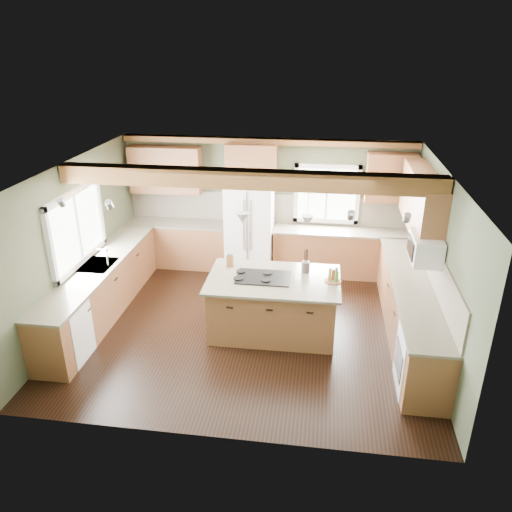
# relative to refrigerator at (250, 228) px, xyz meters

# --- Properties ---
(floor) EXTENTS (5.60, 5.60, 0.00)m
(floor) POSITION_rel_refrigerator_xyz_m (0.30, -2.12, -0.90)
(floor) COLOR black
(floor) RESTS_ON ground
(ceiling) EXTENTS (5.60, 5.60, 0.00)m
(ceiling) POSITION_rel_refrigerator_xyz_m (0.30, -2.12, 1.70)
(ceiling) COLOR silver
(ceiling) RESTS_ON wall_back
(wall_back) EXTENTS (5.60, 0.00, 5.60)m
(wall_back) POSITION_rel_refrigerator_xyz_m (0.30, 0.38, 0.40)
(wall_back) COLOR #3F4632
(wall_back) RESTS_ON ground
(wall_left) EXTENTS (0.00, 5.00, 5.00)m
(wall_left) POSITION_rel_refrigerator_xyz_m (-2.50, -2.12, 0.40)
(wall_left) COLOR #3F4632
(wall_left) RESTS_ON ground
(wall_right) EXTENTS (0.00, 5.00, 5.00)m
(wall_right) POSITION_rel_refrigerator_xyz_m (3.10, -2.12, 0.40)
(wall_right) COLOR #3F4632
(wall_right) RESTS_ON ground
(ceiling_beam) EXTENTS (5.55, 0.26, 0.26)m
(ceiling_beam) POSITION_rel_refrigerator_xyz_m (0.30, -2.18, 1.57)
(ceiling_beam) COLOR #573618
(ceiling_beam) RESTS_ON ceiling
(soffit_trim) EXTENTS (5.55, 0.20, 0.10)m
(soffit_trim) POSITION_rel_refrigerator_xyz_m (0.30, 0.28, 1.64)
(soffit_trim) COLOR #573618
(soffit_trim) RESTS_ON ceiling
(backsplash_back) EXTENTS (5.58, 0.03, 0.58)m
(backsplash_back) POSITION_rel_refrigerator_xyz_m (0.30, 0.36, 0.31)
(backsplash_back) COLOR brown
(backsplash_back) RESTS_ON wall_back
(backsplash_right) EXTENTS (0.03, 3.70, 0.58)m
(backsplash_right) POSITION_rel_refrigerator_xyz_m (3.08, -2.07, 0.31)
(backsplash_right) COLOR brown
(backsplash_right) RESTS_ON wall_right
(base_cab_back_left) EXTENTS (2.02, 0.60, 0.88)m
(base_cab_back_left) POSITION_rel_refrigerator_xyz_m (-1.49, 0.08, -0.46)
(base_cab_back_left) COLOR brown
(base_cab_back_left) RESTS_ON floor
(counter_back_left) EXTENTS (2.06, 0.64, 0.04)m
(counter_back_left) POSITION_rel_refrigerator_xyz_m (-1.49, 0.08, 0.00)
(counter_back_left) COLOR #4B4437
(counter_back_left) RESTS_ON base_cab_back_left
(base_cab_back_right) EXTENTS (2.62, 0.60, 0.88)m
(base_cab_back_right) POSITION_rel_refrigerator_xyz_m (1.79, 0.08, -0.46)
(base_cab_back_right) COLOR brown
(base_cab_back_right) RESTS_ON floor
(counter_back_right) EXTENTS (2.66, 0.64, 0.04)m
(counter_back_right) POSITION_rel_refrigerator_xyz_m (1.79, 0.08, 0.00)
(counter_back_right) COLOR #4B4437
(counter_back_right) RESTS_ON base_cab_back_right
(base_cab_left) EXTENTS (0.60, 3.70, 0.88)m
(base_cab_left) POSITION_rel_refrigerator_xyz_m (-2.20, -2.07, -0.46)
(base_cab_left) COLOR brown
(base_cab_left) RESTS_ON floor
(counter_left) EXTENTS (0.64, 3.74, 0.04)m
(counter_left) POSITION_rel_refrigerator_xyz_m (-2.20, -2.07, 0.00)
(counter_left) COLOR #4B4437
(counter_left) RESTS_ON base_cab_left
(base_cab_right) EXTENTS (0.60, 3.70, 0.88)m
(base_cab_right) POSITION_rel_refrigerator_xyz_m (2.80, -2.07, -0.46)
(base_cab_right) COLOR brown
(base_cab_right) RESTS_ON floor
(counter_right) EXTENTS (0.64, 3.74, 0.04)m
(counter_right) POSITION_rel_refrigerator_xyz_m (2.80, -2.07, 0.00)
(counter_right) COLOR #4B4437
(counter_right) RESTS_ON base_cab_right
(upper_cab_back_left) EXTENTS (1.40, 0.35, 0.90)m
(upper_cab_back_left) POSITION_rel_refrigerator_xyz_m (-1.69, 0.21, 1.05)
(upper_cab_back_left) COLOR brown
(upper_cab_back_left) RESTS_ON wall_back
(upper_cab_over_fridge) EXTENTS (0.96, 0.35, 0.70)m
(upper_cab_over_fridge) POSITION_rel_refrigerator_xyz_m (-0.00, 0.21, 1.25)
(upper_cab_over_fridge) COLOR brown
(upper_cab_over_fridge) RESTS_ON wall_back
(upper_cab_right) EXTENTS (0.35, 2.20, 0.90)m
(upper_cab_right) POSITION_rel_refrigerator_xyz_m (2.92, -1.22, 1.05)
(upper_cab_right) COLOR brown
(upper_cab_right) RESTS_ON wall_right
(upper_cab_back_corner) EXTENTS (0.90, 0.35, 0.90)m
(upper_cab_back_corner) POSITION_rel_refrigerator_xyz_m (2.60, 0.21, 1.05)
(upper_cab_back_corner) COLOR brown
(upper_cab_back_corner) RESTS_ON wall_back
(window_left) EXTENTS (0.04, 1.60, 1.05)m
(window_left) POSITION_rel_refrigerator_xyz_m (-2.48, -2.07, 0.65)
(window_left) COLOR white
(window_left) RESTS_ON wall_left
(window_back) EXTENTS (1.10, 0.04, 1.00)m
(window_back) POSITION_rel_refrigerator_xyz_m (1.45, 0.36, 0.65)
(window_back) COLOR white
(window_back) RESTS_ON wall_back
(sink) EXTENTS (0.50, 0.65, 0.03)m
(sink) POSITION_rel_refrigerator_xyz_m (-2.20, -2.07, 0.01)
(sink) COLOR #262628
(sink) RESTS_ON counter_left
(faucet) EXTENTS (0.02, 0.02, 0.28)m
(faucet) POSITION_rel_refrigerator_xyz_m (-2.02, -2.07, 0.15)
(faucet) COLOR #B2B2B7
(faucet) RESTS_ON sink
(dishwasher) EXTENTS (0.60, 0.60, 0.84)m
(dishwasher) POSITION_rel_refrigerator_xyz_m (-2.19, -3.37, -0.47)
(dishwasher) COLOR white
(dishwasher) RESTS_ON floor
(oven) EXTENTS (0.60, 0.72, 0.84)m
(oven) POSITION_rel_refrigerator_xyz_m (2.79, -3.37, -0.47)
(oven) COLOR white
(oven) RESTS_ON floor
(microwave) EXTENTS (0.40, 0.70, 0.38)m
(microwave) POSITION_rel_refrigerator_xyz_m (2.88, -2.17, 0.65)
(microwave) COLOR white
(microwave) RESTS_ON wall_right
(pendant_left) EXTENTS (0.18, 0.18, 0.16)m
(pendant_left) POSITION_rel_refrigerator_xyz_m (0.22, -2.19, 0.98)
(pendant_left) COLOR #B2B2B7
(pendant_left) RESTS_ON ceiling
(pendant_right) EXTENTS (0.18, 0.18, 0.16)m
(pendant_right) POSITION_rel_refrigerator_xyz_m (1.18, -2.18, 0.98)
(pendant_right) COLOR #B2B2B7
(pendant_right) RESTS_ON ceiling
(refrigerator) EXTENTS (0.90, 0.74, 1.80)m
(refrigerator) POSITION_rel_refrigerator_xyz_m (0.00, 0.00, 0.00)
(refrigerator) COLOR white
(refrigerator) RESTS_ON floor
(island) EXTENTS (1.92, 1.18, 0.88)m
(island) POSITION_rel_refrigerator_xyz_m (0.70, -2.18, -0.46)
(island) COLOR olive
(island) RESTS_ON floor
(island_top) EXTENTS (2.05, 1.31, 0.04)m
(island_top) POSITION_rel_refrigerator_xyz_m (0.70, -2.18, 0.00)
(island_top) COLOR #4B4437
(island_top) RESTS_ON island
(cooktop) EXTENTS (0.83, 0.56, 0.02)m
(cooktop) POSITION_rel_refrigerator_xyz_m (0.54, -2.18, 0.03)
(cooktop) COLOR black
(cooktop) RESTS_ON island_top
(knife_block) EXTENTS (0.11, 0.09, 0.18)m
(knife_block) POSITION_rel_refrigerator_xyz_m (-0.04, -1.84, 0.11)
(knife_block) COLOR #5A311B
(knife_block) RESTS_ON island_top
(utensil_crock) EXTENTS (0.15, 0.15, 0.18)m
(utensil_crock) POSITION_rel_refrigerator_xyz_m (1.17, -1.88, 0.11)
(utensil_crock) COLOR #38312D
(utensil_crock) RESTS_ON island_top
(bottle_tray) EXTENTS (0.32, 0.32, 0.23)m
(bottle_tray) POSITION_rel_refrigerator_xyz_m (1.60, -2.16, 0.14)
(bottle_tray) COLOR brown
(bottle_tray) RESTS_ON island_top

